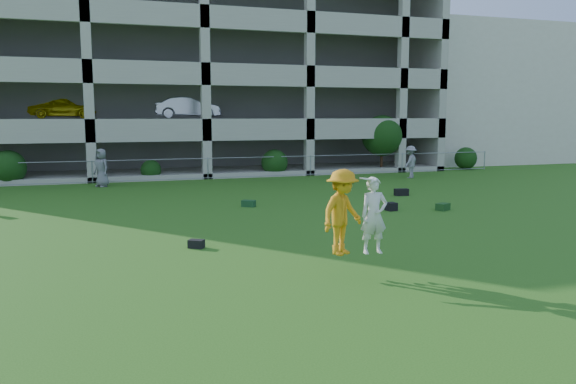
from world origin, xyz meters
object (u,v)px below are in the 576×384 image
object	(u,v)px
bystander_f	(410,162)
parking_garage	(184,78)
stucco_building	(468,97)
bystander_c	(101,168)
frisbee_contest	(349,213)
crate_d	(391,207)

from	to	relation	value
bystander_f	parking_garage	size ratio (longest dim) A/B	0.06
bystander_f	parking_garage	world-z (taller)	parking_garage
stucco_building	parking_garage	distance (m)	23.04
bystander_f	bystander_c	bearing A→B (deg)	-38.04
bystander_f	parking_garage	distance (m)	16.70
stucco_building	bystander_f	xyz separation A→B (m)	(-12.10, -11.86, -4.10)
stucco_building	frisbee_contest	size ratio (longest dim) A/B	8.57
crate_d	frisbee_contest	bearing A→B (deg)	-124.43
stucco_building	bystander_c	xyz separation A→B (m)	(-28.52, -10.61, -4.06)
bystander_c	parking_garage	bearing A→B (deg)	114.48
bystander_f	frisbee_contest	size ratio (longest dim) A/B	0.97
crate_d	bystander_c	bearing A→B (deg)	133.65
stucco_building	crate_d	bearing A→B (deg)	-130.79
frisbee_contest	stucco_building	bearing A→B (deg)	50.72
stucco_building	frisbee_contest	world-z (taller)	stucco_building
crate_d	bystander_f	bearing A→B (deg)	56.38
crate_d	frisbee_contest	distance (m)	8.88
bystander_f	parking_garage	xyz separation A→B (m)	(-10.92, 11.56, 5.11)
bystander_c	bystander_f	world-z (taller)	bystander_c
stucco_building	crate_d	xyz separation A→B (m)	(-18.35, -21.27, -4.85)
stucco_building	bystander_f	world-z (taller)	stucco_building
parking_garage	stucco_building	bearing A→B (deg)	0.75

